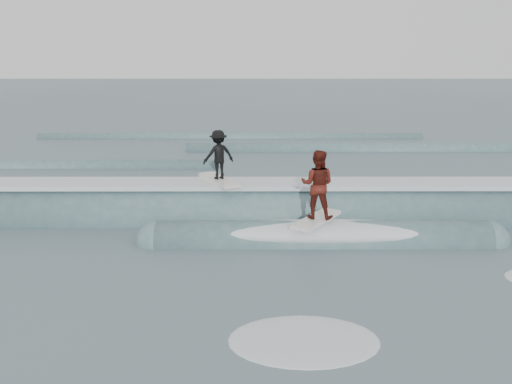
{
  "coord_description": "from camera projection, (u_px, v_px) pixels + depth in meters",
  "views": [
    {
      "loc": [
        -0.04,
        -10.34,
        5.22
      ],
      "look_at": [
        0.0,
        5.51,
        1.1
      ],
      "focal_mm": 40.0,
      "sensor_mm": 36.0,
      "label": 1
    }
  ],
  "objects": [
    {
      "name": "whitewater",
      "position": [
        336.0,
        335.0,
        10.57
      ],
      "size": [
        17.02,
        7.25,
        0.1
      ],
      "color": "silver",
      "rests_on": "ground"
    },
    {
      "name": "surfer_black",
      "position": [
        219.0,
        158.0,
        17.14
      ],
      "size": [
        1.4,
        2.03,
        1.58
      ],
      "color": "silver",
      "rests_on": "ground"
    },
    {
      "name": "surfer_red",
      "position": [
        317.0,
        188.0,
        15.11
      ],
      "size": [
        1.54,
        1.98,
        1.95
      ],
      "color": "silver",
      "rests_on": "ground"
    },
    {
      "name": "ground",
      "position": [
        257.0,
        315.0,
        11.33
      ],
      "size": [
        160.0,
        160.0,
        0.0
      ],
      "primitive_type": "plane",
      "color": "#3D4D59",
      "rests_on": "ground"
    },
    {
      "name": "far_swells",
      "position": [
        229.0,
        152.0,
        28.41
      ],
      "size": [
        42.21,
        8.65,
        0.8
      ],
      "color": "#3C6066",
      "rests_on": "ground"
    },
    {
      "name": "breaking_wave",
      "position": [
        267.0,
        221.0,
        17.23
      ],
      "size": [
        20.57,
        3.88,
        2.2
      ],
      "color": "#3C6066",
      "rests_on": "ground"
    }
  ]
}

